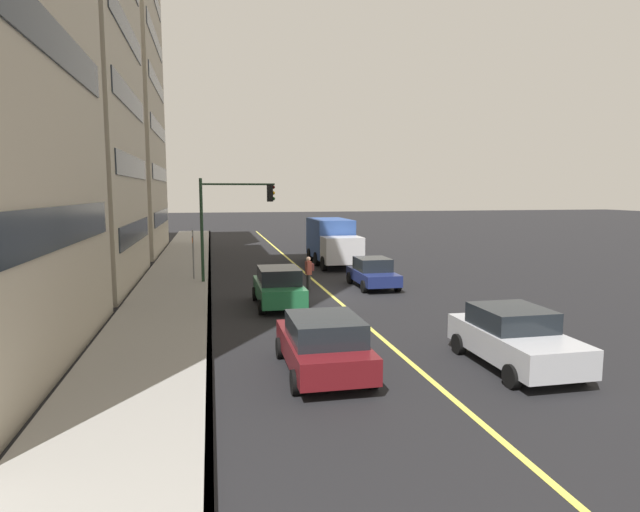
% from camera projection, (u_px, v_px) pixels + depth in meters
% --- Properties ---
extents(ground, '(200.00, 200.00, 0.00)m').
position_uv_depth(ground, '(329.00, 293.00, 24.78)').
color(ground, black).
extents(sidewalk_slab, '(80.00, 3.63, 0.15)m').
position_uv_depth(sidewalk_slab, '(170.00, 298.00, 23.30)').
color(sidewalk_slab, gray).
rests_on(sidewalk_slab, ground).
extents(curb_edge, '(80.00, 0.16, 0.15)m').
position_uv_depth(curb_edge, '(210.00, 296.00, 23.65)').
color(curb_edge, slate).
rests_on(curb_edge, ground).
extents(lane_stripe_center, '(80.00, 0.16, 0.01)m').
position_uv_depth(lane_stripe_center, '(329.00, 293.00, 24.78)').
color(lane_stripe_center, '#D8CC4C').
rests_on(lane_stripe_center, ground).
extents(building_midblock, '(12.26, 9.34, 22.24)m').
position_uv_depth(building_midblock, '(28.00, 61.00, 25.43)').
color(building_midblock, '#B2A893').
rests_on(building_midblock, ground).
extents(building_glass_right, '(13.63, 13.72, 22.80)m').
position_uv_depth(building_glass_right, '(64.00, 104.00, 39.79)').
color(building_glass_right, '#B2A893').
rests_on(building_glass_right, ground).
extents(car_maroon, '(4.25, 2.12, 1.57)m').
position_uv_depth(car_maroon, '(323.00, 343.00, 13.80)').
color(car_maroon, '#591116').
rests_on(car_maroon, ground).
extents(car_navy, '(3.95, 1.90, 1.49)m').
position_uv_depth(car_navy, '(373.00, 273.00, 26.26)').
color(car_navy, navy).
rests_on(car_navy, ground).
extents(car_silver, '(4.26, 2.12, 1.62)m').
position_uv_depth(car_silver, '(514.00, 337.00, 14.33)').
color(car_silver, '#A8AAB2').
rests_on(car_silver, ground).
extents(car_green, '(4.20, 1.96, 1.65)m').
position_uv_depth(car_green, '(279.00, 287.00, 21.87)').
color(car_green, '#1E6038').
rests_on(car_green, ground).
extents(truck_blue, '(6.61, 2.55, 2.98)m').
position_uv_depth(truck_blue, '(332.00, 241.00, 34.39)').
color(truck_blue, silver).
rests_on(truck_blue, ground).
extents(pedestrian_with_backpack, '(0.43, 0.40, 1.69)m').
position_uv_depth(pedestrian_with_backpack, '(309.00, 271.00, 25.11)').
color(pedestrian_with_backpack, '#383838').
rests_on(pedestrian_with_backpack, ground).
extents(traffic_light_mast, '(0.28, 3.88, 5.47)m').
position_uv_depth(traffic_light_mast, '(231.00, 212.00, 27.05)').
color(traffic_light_mast, '#1E3823').
rests_on(traffic_light_mast, ground).
extents(street_sign_post, '(0.60, 0.08, 2.78)m').
position_uv_depth(street_sign_post, '(193.00, 251.00, 27.83)').
color(street_sign_post, slate).
rests_on(street_sign_post, ground).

